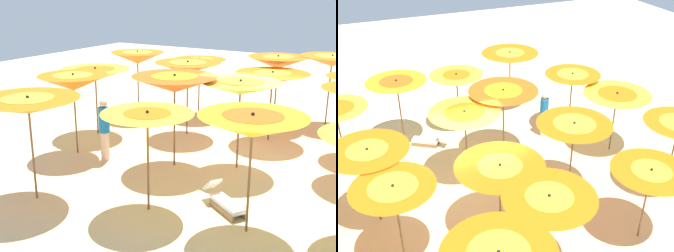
# 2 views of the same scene
# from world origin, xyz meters

# --- Properties ---
(ground) EXTENTS (41.25, 41.25, 0.04)m
(ground) POSITION_xyz_m (0.00, 0.00, -0.02)
(ground) COLOR beige
(beach_umbrella_2) EXTENTS (2.05, 2.05, 2.47)m
(beach_umbrella_2) POSITION_xyz_m (0.61, -3.42, 2.20)
(beach_umbrella_2) COLOR brown
(beach_umbrella_2) RESTS_ON ground
(beach_umbrella_3) EXTENTS (1.97, 1.97, 2.19)m
(beach_umbrella_3) POSITION_xyz_m (3.50, -3.21, 1.93)
(beach_umbrella_3) COLOR brown
(beach_umbrella_3) RESTS_ON ground
(beach_umbrella_6) EXTENTS (1.94, 1.94, 2.35)m
(beach_umbrella_6) POSITION_xyz_m (-2.35, -1.66, 2.14)
(beach_umbrella_6) COLOR brown
(beach_umbrella_6) RESTS_ON ground
(beach_umbrella_7) EXTENTS (2.25, 2.25, 2.22)m
(beach_umbrella_7) POSITION_xyz_m (0.20, -1.67, 2.01)
(beach_umbrella_7) COLOR brown
(beach_umbrella_7) RESTS_ON ground
(beach_umbrella_8) EXTENTS (2.12, 2.12, 2.44)m
(beach_umbrella_8) POSITION_xyz_m (2.72, -0.90, 2.22)
(beach_umbrella_8) COLOR brown
(beach_umbrella_8) RESTS_ON ground
(beach_umbrella_9) EXTENTS (2.22, 2.22, 2.23)m
(beach_umbrella_9) POSITION_xyz_m (5.27, 0.61, 1.98)
(beach_umbrella_9) COLOR brown
(beach_umbrella_9) RESTS_ON ground
(beach_umbrella_11) EXTENTS (2.12, 2.12, 2.37)m
(beach_umbrella_11) POSITION_xyz_m (-2.70, 0.05, 2.15)
(beach_umbrella_11) COLOR brown
(beach_umbrella_11) RESTS_ON ground
(beach_umbrella_12) EXTENTS (2.12, 2.12, 2.42)m
(beach_umbrella_12) POSITION_xyz_m (0.15, 0.97, 2.19)
(beach_umbrella_12) COLOR brown
(beach_umbrella_12) RESTS_ON ground
(beach_umbrella_13) EXTENTS (2.24, 2.24, 2.52)m
(beach_umbrella_13) POSITION_xyz_m (1.67, 1.70, 2.26)
(beach_umbrella_13) COLOR brown
(beach_umbrella_13) RESTS_ON ground
(beach_umbrella_14) EXTENTS (1.97, 1.97, 2.36)m
(beach_umbrella_14) POSITION_xyz_m (4.59, 2.34, 2.09)
(beach_umbrella_14) COLOR brown
(beach_umbrella_14) RESTS_ON ground
(beach_umbrella_17) EXTENTS (2.05, 2.05, 2.45)m
(beach_umbrella_17) POSITION_xyz_m (-1.31, 3.93, 2.18)
(beach_umbrella_17) COLOR brown
(beach_umbrella_17) RESTS_ON ground
(beach_umbrella_18) EXTENTS (1.93, 1.93, 2.24)m
(beach_umbrella_18) POSITION_xyz_m (0.85, 4.18, 2.03)
(beach_umbrella_18) COLOR brown
(beach_umbrella_18) RESTS_ON ground
(beach_umbrella_19) EXTENTS (2.26, 2.26, 2.43)m
(beach_umbrella_19) POSITION_xyz_m (3.34, 5.07, 2.19)
(beach_umbrella_19) COLOR brown
(beach_umbrella_19) RESTS_ON ground
(lounger_1) EXTENTS (1.25, 0.97, 0.56)m
(lounger_1) POSITION_xyz_m (-0.58, 3.34, 0.20)
(lounger_1) COLOR olive
(lounger_1) RESTS_ON ground
(beachgoer_0) EXTENTS (0.30, 0.30, 1.75)m
(beachgoer_0) POSITION_xyz_m (3.53, 2.35, 0.92)
(beachgoer_0) COLOR beige
(beachgoer_0) RESTS_ON ground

